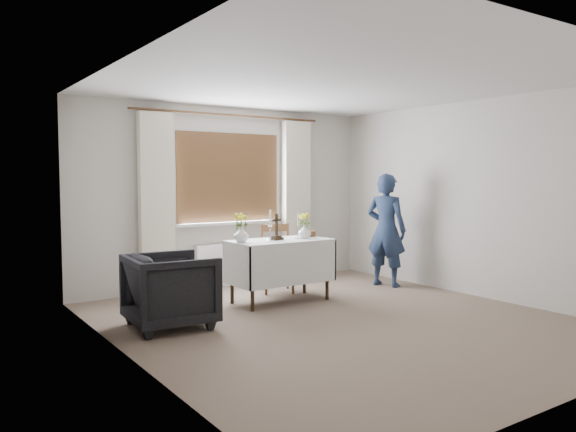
% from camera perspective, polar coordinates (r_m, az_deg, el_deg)
% --- Properties ---
extents(ground, '(5.00, 5.00, 0.00)m').
position_cam_1_polar(ground, '(6.06, 5.51, -10.62)').
color(ground, '#88705E').
rests_on(ground, ground).
extents(altar_table, '(1.24, 0.64, 0.76)m').
position_cam_1_polar(altar_table, '(6.89, -0.79, -5.58)').
color(altar_table, white).
rests_on(altar_table, ground).
extents(wooden_chair, '(0.55, 0.55, 0.90)m').
position_cam_1_polar(wooden_chair, '(7.46, -1.11, -4.31)').
color(wooden_chair, brown).
rests_on(wooden_chair, ground).
extents(armchair, '(0.89, 0.87, 0.76)m').
position_cam_1_polar(armchair, '(5.86, -11.83, -7.39)').
color(armchair, black).
rests_on(armchair, ground).
extents(person, '(0.56, 0.67, 1.58)m').
position_cam_1_polar(person, '(7.95, 9.95, -1.40)').
color(person, navy).
rests_on(person, ground).
extents(radiator, '(1.10, 0.10, 0.60)m').
position_cam_1_polar(radiator, '(7.97, -5.74, -4.89)').
color(radiator, silver).
rests_on(radiator, ground).
extents(wooden_cross, '(0.17, 0.14, 0.32)m').
position_cam_1_polar(wooden_cross, '(6.81, -1.18, -1.09)').
color(wooden_cross, black).
rests_on(wooden_cross, altar_table).
extents(candlestick_left, '(0.12, 0.12, 0.37)m').
position_cam_1_polar(candlestick_left, '(6.71, -1.80, -0.96)').
color(candlestick_left, silver).
rests_on(candlestick_left, altar_table).
extents(candlestick_right, '(0.11, 0.11, 0.32)m').
position_cam_1_polar(candlestick_right, '(6.93, 1.02, -1.03)').
color(candlestick_right, silver).
rests_on(candlestick_right, altar_table).
extents(flower_vase_left, '(0.22, 0.22, 0.18)m').
position_cam_1_polar(flower_vase_left, '(6.59, -4.77, -1.90)').
color(flower_vase_left, white).
rests_on(flower_vase_left, altar_table).
extents(flower_vase_right, '(0.17, 0.17, 0.17)m').
position_cam_1_polar(flower_vase_right, '(7.01, 1.70, -1.60)').
color(flower_vase_right, white).
rests_on(flower_vase_right, altar_table).
extents(wicker_basket, '(0.20, 0.20, 0.07)m').
position_cam_1_polar(wicker_basket, '(7.23, 2.04, -1.79)').
color(wicker_basket, brown).
rests_on(wicker_basket, altar_table).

